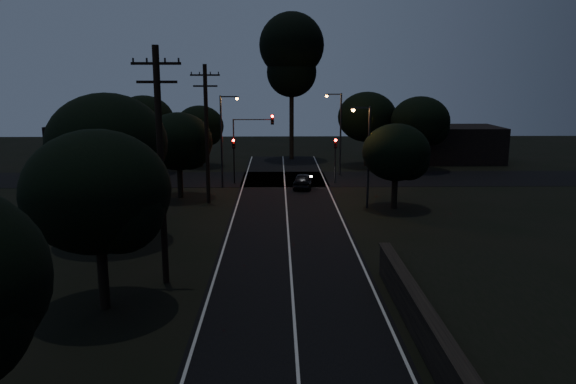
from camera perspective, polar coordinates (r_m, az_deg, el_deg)
name	(u,v)px	position (r m, az deg, el deg)	size (l,w,h in m)	color
road_surface	(286,205)	(42.71, -0.18, -1.32)	(60.00, 70.00, 0.03)	black
utility_pole_mid	(161,163)	(26.33, -12.81, 2.85)	(2.20, 0.30, 11.00)	black
utility_pole_far	(207,132)	(43.01, -8.27, 6.05)	(2.20, 0.30, 10.50)	black
tree_left_b	(102,195)	(23.94, -18.40, -0.31)	(5.98, 5.98, 7.60)	black
tree_left_c	(111,147)	(33.97, -17.55, 4.40)	(6.92, 6.92, 8.74)	black
tree_left_d	(181,143)	(45.32, -10.84, 4.92)	(5.40, 5.40, 6.85)	black
tree_far_nw	(201,127)	(61.16, -8.81, 6.52)	(5.16, 5.16, 6.54)	black
tree_far_w	(146,123)	(58.05, -14.26, 6.82)	(6.08, 6.08, 7.75)	black
tree_far_ne	(369,118)	(61.31, 8.26, 7.43)	(6.31, 6.31, 7.98)	black
tree_far_e	(422,123)	(59.44, 13.50, 6.86)	(5.99, 5.99, 7.60)	black
tree_right_a	(399,154)	(41.71, 11.17, 3.81)	(4.94, 4.94, 6.28)	black
tall_pine	(292,54)	(65.53, 0.37, 13.85)	(7.35, 7.35, 16.71)	black
building_left	(104,144)	(65.83, -18.23, 4.66)	(10.00, 8.00, 4.40)	black
building_right	(458,144)	(67.19, 16.89, 4.71)	(9.00, 7.00, 4.00)	black
signal_left	(234,152)	(51.08, -5.52, 4.02)	(0.28, 0.35, 4.10)	black
signal_right	(335,152)	(51.19, 4.83, 4.05)	(0.28, 0.35, 4.10)	black
signal_mast	(252,136)	(50.80, -3.65, 5.71)	(3.70, 0.35, 6.25)	black
streetlight_a	(224,135)	(48.96, -6.57, 5.78)	(1.66, 0.26, 8.00)	black
streetlight_b	(339,128)	(55.03, 5.17, 6.47)	(1.66, 0.26, 8.00)	black
streetlight_c	(366,150)	(41.33, 7.97, 4.24)	(1.46, 0.26, 7.50)	black
car	(303,180)	(49.06, 1.54, 1.18)	(1.57, 3.91, 1.33)	black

